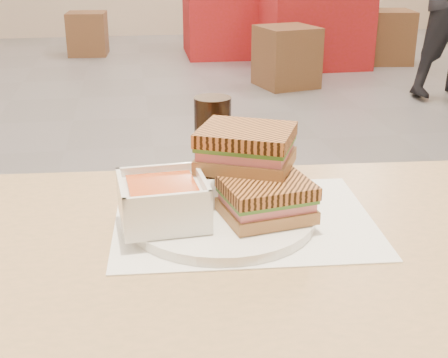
{
  "coord_description": "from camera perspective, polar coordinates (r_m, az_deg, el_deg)",
  "views": [
    {
      "loc": [
        -0.11,
        -2.78,
        1.13
      ],
      "look_at": [
        0.01,
        -2.0,
        0.82
      ],
      "focal_mm": 49.22,
      "sensor_mm": 36.0,
      "label": 1
    }
  ],
  "objects": [
    {
      "name": "cola_glass",
      "position": [
        1.04,
        -1.05,
        4.0
      ],
      "size": [
        0.06,
        0.06,
        0.13
      ],
      "color": "black",
      "rests_on": "main_table"
    },
    {
      "name": "main_table",
      "position": [
        0.83,
        -8.31,
        -15.24
      ],
      "size": [
        1.24,
        0.78,
        0.75
      ],
      "color": "tan",
      "rests_on": "ground"
    },
    {
      "name": "tray_liner",
      "position": [
        0.89,
        1.84,
        -3.76
      ],
      "size": [
        0.39,
        0.31,
        0.0
      ],
      "color": "white",
      "rests_on": "main_table"
    },
    {
      "name": "bg_chair_1r",
      "position": [
        6.2,
        14.88,
        12.64
      ],
      "size": [
        0.49,
        0.49,
        0.49
      ],
      "color": "brown",
      "rests_on": "ground"
    },
    {
      "name": "bg_chair_2r",
      "position": [
        7.29,
        1.6,
        14.42
      ],
      "size": [
        0.5,
        0.5,
        0.46
      ],
      "color": "brown",
      "rests_on": "ground"
    },
    {
      "name": "bg_table_2",
      "position": [
        6.45,
        0.27,
        14.76
      ],
      "size": [
        0.85,
        0.85,
        0.74
      ],
      "color": "maroon",
      "rests_on": "ground"
    },
    {
      "name": "bg_table_1",
      "position": [
        5.99,
        8.14,
        14.35
      ],
      "size": [
        0.94,
        0.94,
        0.81
      ],
      "color": "maroon",
      "rests_on": "ground"
    },
    {
      "name": "panini_lower",
      "position": [
        0.85,
        3.96,
        -1.86
      ],
      "size": [
        0.13,
        0.12,
        0.05
      ],
      "color": "#9A6B41",
      "rests_on": "plate"
    },
    {
      "name": "bg_chair_2l",
      "position": [
        6.59,
        -12.55,
        13.04
      ],
      "size": [
        0.41,
        0.41,
        0.43
      ],
      "color": "brown",
      "rests_on": "ground"
    },
    {
      "name": "soup_bowl",
      "position": [
        0.84,
        -5.7,
        -2.16
      ],
      "size": [
        0.12,
        0.12,
        0.06
      ],
      "color": "white",
      "rests_on": "plate"
    },
    {
      "name": "bg_chair_1l",
      "position": [
        5.04,
        5.83,
        11.23
      ],
      "size": [
        0.52,
        0.52,
        0.48
      ],
      "color": "brown",
      "rests_on": "ground"
    },
    {
      "name": "plate",
      "position": [
        0.87,
        -0.21,
        -3.6
      ],
      "size": [
        0.26,
        0.26,
        0.01
      ],
      "color": "white",
      "rests_on": "tray_liner"
    },
    {
      "name": "panini_upper",
      "position": [
        0.89,
        2.06,
        2.93
      ],
      "size": [
        0.16,
        0.15,
        0.06
      ],
      "color": "#9A6B41",
      "rests_on": "panini_lower"
    }
  ]
}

